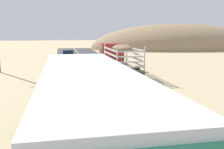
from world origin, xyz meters
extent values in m
cube|color=#B2332D|center=(2.40, 22.09, 1.82)|extent=(2.50, 2.20, 2.20)
cube|color=#192333|center=(2.40, 22.09, 2.27)|extent=(2.53, 1.54, 0.70)
cube|color=brown|center=(2.40, 16.69, 0.72)|extent=(2.50, 6.40, 0.24)
cylinder|color=silver|center=(1.21, 19.83, 1.94)|extent=(0.12, 0.12, 2.20)
cylinder|color=silver|center=(3.59, 19.83, 1.94)|extent=(0.12, 0.12, 2.20)
cylinder|color=silver|center=(1.21, 13.55, 1.94)|extent=(0.12, 0.12, 2.20)
cylinder|color=silver|center=(3.59, 13.55, 1.94)|extent=(0.12, 0.12, 2.20)
cube|color=silver|center=(1.19, 16.69, 1.28)|extent=(0.08, 6.30, 0.12)
cube|color=silver|center=(3.61, 16.69, 1.28)|extent=(0.08, 6.30, 0.12)
cube|color=silver|center=(2.40, 13.53, 1.28)|extent=(2.40, 0.08, 0.12)
cube|color=silver|center=(1.19, 16.69, 1.72)|extent=(0.08, 6.30, 0.12)
cube|color=silver|center=(3.61, 16.69, 1.72)|extent=(0.08, 6.30, 0.12)
cube|color=silver|center=(2.40, 13.53, 1.72)|extent=(2.40, 0.08, 0.12)
cube|color=silver|center=(1.19, 16.69, 2.16)|extent=(0.08, 6.30, 0.12)
cube|color=silver|center=(3.61, 16.69, 2.16)|extent=(0.08, 6.30, 0.12)
cube|color=silver|center=(2.40, 13.53, 2.16)|extent=(2.40, 0.08, 0.12)
cube|color=silver|center=(1.19, 16.69, 2.60)|extent=(0.08, 6.30, 0.12)
cube|color=silver|center=(3.61, 16.69, 2.60)|extent=(0.08, 6.30, 0.12)
cube|color=silver|center=(2.40, 13.53, 2.60)|extent=(2.40, 0.08, 0.12)
ellipsoid|color=#8C6B4C|center=(2.40, 16.69, 2.69)|extent=(1.75, 3.84, 0.70)
cylinder|color=black|center=(1.31, 22.09, 0.57)|extent=(0.32, 1.10, 1.10)
cylinder|color=black|center=(3.49, 22.09, 0.57)|extent=(0.32, 1.10, 1.10)
cylinder|color=black|center=(1.31, 15.41, 0.57)|extent=(0.32, 1.10, 1.10)
cylinder|color=black|center=(3.49, 15.41, 0.57)|extent=(0.32, 1.10, 1.10)
cube|color=#2D8C66|center=(-2.68, -0.28, 1.72)|extent=(2.50, 10.00, 2.70)
cube|color=white|center=(-2.68, -0.28, 3.15)|extent=(2.45, 9.80, 0.16)
cube|color=#192333|center=(-2.68, -0.28, 2.19)|extent=(2.54, 9.20, 0.80)
cylinder|color=black|center=(-3.78, 2.97, 0.52)|extent=(0.30, 1.00, 1.00)
cylinder|color=black|center=(-1.58, 2.97, 0.52)|extent=(0.30, 1.00, 1.00)
cube|color=#264C8C|center=(-2.27, 32.69, 0.53)|extent=(1.80, 4.40, 0.70)
cube|color=#192333|center=(-2.27, 32.79, 1.18)|extent=(1.53, 2.20, 0.60)
cylinder|color=black|center=(-3.06, 34.01, 0.35)|extent=(0.22, 0.66, 0.66)
cylinder|color=black|center=(-1.48, 34.01, 0.35)|extent=(0.22, 0.66, 0.66)
cylinder|color=black|center=(-3.06, 31.37, 0.35)|extent=(0.22, 0.66, 0.66)
cylinder|color=black|center=(-1.48, 31.37, 0.35)|extent=(0.22, 0.66, 0.66)
ellipsoid|color=#997C5A|center=(26.34, 55.43, 0.00)|extent=(44.95, 26.76, 12.38)
camera|label=1|loc=(-3.43, -7.65, 4.28)|focal=42.08mm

